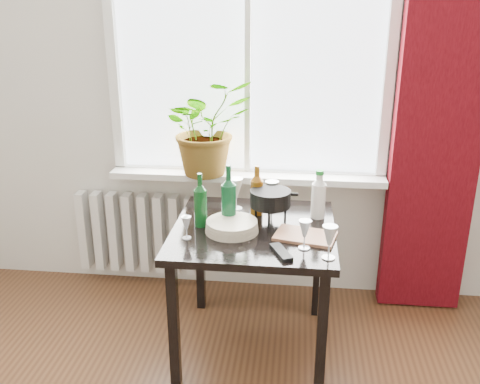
# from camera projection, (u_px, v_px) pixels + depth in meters

# --- Properties ---
(window) EXTENTS (1.72, 0.08, 1.62)m
(window) POSITION_uv_depth(u_px,v_px,m) (248.00, 48.00, 3.16)
(window) COLOR white
(window) RESTS_ON ground
(windowsill) EXTENTS (1.72, 0.20, 0.04)m
(windowsill) POSITION_uv_depth(u_px,v_px,m) (247.00, 176.00, 3.37)
(windowsill) COLOR white
(windowsill) RESTS_ON ground
(curtain) EXTENTS (0.50, 0.12, 2.56)m
(curtain) POSITION_uv_depth(u_px,v_px,m) (441.00, 106.00, 3.06)
(curtain) COLOR #3C050B
(curtain) RESTS_ON ground
(radiator) EXTENTS (0.80, 0.10, 0.55)m
(radiator) POSITION_uv_depth(u_px,v_px,m) (137.00, 233.00, 3.63)
(radiator) COLOR silver
(radiator) RESTS_ON ground
(table) EXTENTS (0.85, 0.85, 0.74)m
(table) POSITION_uv_depth(u_px,v_px,m) (254.00, 243.00, 2.86)
(table) COLOR black
(table) RESTS_ON ground
(potted_plant) EXTENTS (0.70, 0.67, 0.59)m
(potted_plant) POSITION_uv_depth(u_px,v_px,m) (207.00, 127.00, 3.25)
(potted_plant) COLOR #34751F
(potted_plant) RESTS_ON windowsill
(wine_bottle_left) EXTENTS (0.09, 0.09, 0.29)m
(wine_bottle_left) POSITION_uv_depth(u_px,v_px,m) (200.00, 200.00, 2.80)
(wine_bottle_left) COLOR #0B3D15
(wine_bottle_left) RESTS_ON table
(wine_bottle_right) EXTENTS (0.09, 0.09, 0.34)m
(wine_bottle_right) POSITION_uv_depth(u_px,v_px,m) (229.00, 195.00, 2.81)
(wine_bottle_right) COLOR #0C4321
(wine_bottle_right) RESTS_ON table
(bottle_amber) EXTENTS (0.07, 0.07, 0.29)m
(bottle_amber) POSITION_uv_depth(u_px,v_px,m) (257.00, 190.00, 2.95)
(bottle_amber) COLOR brown
(bottle_amber) RESTS_ON table
(cleaning_bottle) EXTENTS (0.10, 0.10, 0.27)m
(cleaning_bottle) POSITION_uv_depth(u_px,v_px,m) (319.00, 194.00, 2.91)
(cleaning_bottle) COLOR white
(cleaning_bottle) RESTS_ON table
(wineglass_front_right) EXTENTS (0.08, 0.08, 0.15)m
(wineglass_front_right) POSITION_uv_depth(u_px,v_px,m) (305.00, 234.00, 2.56)
(wineglass_front_right) COLOR silver
(wineglass_front_right) RESTS_ON table
(wineglass_far_right) EXTENTS (0.08, 0.08, 0.17)m
(wineglass_far_right) POSITION_uv_depth(u_px,v_px,m) (329.00, 242.00, 2.47)
(wineglass_far_right) COLOR silver
(wineglass_far_right) RESTS_ON table
(wineglass_back_center) EXTENTS (0.09, 0.09, 0.19)m
(wineglass_back_center) POSITION_uv_depth(u_px,v_px,m) (272.00, 196.00, 3.01)
(wineglass_back_center) COLOR silver
(wineglass_back_center) RESTS_ON table
(wineglass_back_left) EXTENTS (0.10, 0.10, 0.19)m
(wineglass_back_left) POSITION_uv_depth(u_px,v_px,m) (236.00, 193.00, 3.04)
(wineglass_back_left) COLOR white
(wineglass_back_left) RESTS_ON table
(wineglass_front_left) EXTENTS (0.06, 0.06, 0.12)m
(wineglass_front_left) POSITION_uv_depth(u_px,v_px,m) (186.00, 227.00, 2.68)
(wineglass_front_left) COLOR silver
(wineglass_front_left) RESTS_ON table
(plate_stack) EXTENTS (0.32, 0.32, 0.06)m
(plate_stack) POSITION_uv_depth(u_px,v_px,m) (232.00, 226.00, 2.77)
(plate_stack) COLOR beige
(plate_stack) RESTS_ON table
(fondue_pot) EXTENTS (0.32, 0.30, 0.17)m
(fondue_pot) POSITION_uv_depth(u_px,v_px,m) (270.00, 205.00, 2.89)
(fondue_pot) COLOR black
(fondue_pot) RESTS_ON table
(tv_remote) EXTENTS (0.12, 0.18, 0.02)m
(tv_remote) POSITION_uv_depth(u_px,v_px,m) (281.00, 252.00, 2.53)
(tv_remote) COLOR black
(tv_remote) RESTS_ON table
(cutting_board) EXTENTS (0.34, 0.26, 0.02)m
(cutting_board) POSITION_uv_depth(u_px,v_px,m) (305.00, 236.00, 2.71)
(cutting_board) COLOR #996345
(cutting_board) RESTS_ON table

